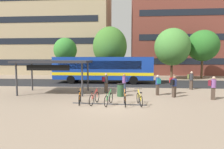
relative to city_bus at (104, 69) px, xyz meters
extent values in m
plane|color=gray|center=(1.85, -10.93, -1.78)|extent=(200.00, 200.00, 0.00)
cube|color=#232326|center=(1.85, 0.00, -1.77)|extent=(80.00, 7.20, 0.01)
cube|color=#14389E|center=(-0.06, 0.00, 0.07)|extent=(12.02, 2.65, 2.70)
cube|color=yellow|center=(-0.06, 0.00, -0.58)|extent=(12.04, 2.67, 0.36)
cube|color=black|center=(5.39, -0.04, 1.20)|extent=(1.02, 2.30, 0.40)
cube|color=black|center=(5.92, -0.05, 0.34)|extent=(0.10, 2.19, 1.40)
cube|color=black|center=(-0.35, 1.25, 0.48)|extent=(9.84, 0.14, 0.97)
cube|color=black|center=(-0.37, -1.24, 0.48)|extent=(9.84, 0.14, 0.97)
cylinder|color=black|center=(3.67, 1.13, -1.28)|extent=(1.00, 0.31, 1.00)
cylinder|color=black|center=(3.65, -1.18, -1.28)|extent=(1.00, 0.31, 1.00)
cylinder|color=black|center=(-3.77, 1.19, -1.28)|extent=(1.00, 0.31, 1.00)
cylinder|color=black|center=(-3.79, -1.12, -1.28)|extent=(1.00, 0.31, 1.00)
cube|color=#47474C|center=(1.71, -10.86, -1.75)|extent=(4.91, 0.31, 0.06)
cylinder|color=#47474C|center=(-0.25, -10.77, -1.43)|extent=(0.04, 0.04, 0.70)
cylinder|color=#47474C|center=(0.73, -10.81, -1.43)|extent=(0.04, 0.04, 0.70)
cylinder|color=#47474C|center=(1.71, -10.86, -1.43)|extent=(0.04, 0.04, 0.70)
cylinder|color=#47474C|center=(2.69, -10.91, -1.43)|extent=(0.04, 0.04, 0.70)
cylinder|color=#47474C|center=(3.68, -10.95, -1.43)|extent=(0.04, 0.04, 0.70)
torus|color=black|center=(-0.33, -10.28, -1.42)|extent=(0.17, 0.70, 0.70)
torus|color=black|center=(-0.16, -11.28, -1.42)|extent=(0.17, 0.70, 0.70)
cube|color=orange|center=(-0.25, -10.76, -1.11)|extent=(0.19, 0.91, 0.58)
cylinder|color=orange|center=(-0.18, -11.18, -1.16)|extent=(0.03, 0.03, 0.55)
cube|color=black|center=(-0.18, -11.18, -0.90)|extent=(0.14, 0.23, 0.05)
cylinder|color=orange|center=(-0.33, -10.29, -1.11)|extent=(0.04, 0.04, 0.65)
cylinder|color=black|center=(-0.33, -10.29, -0.80)|extent=(0.52, 0.12, 0.03)
torus|color=black|center=(0.84, -10.28, -1.42)|extent=(0.19, 0.70, 0.70)
torus|color=black|center=(0.63, -11.28, -1.42)|extent=(0.19, 0.70, 0.70)
cube|color=red|center=(0.74, -10.76, -1.11)|extent=(0.22, 0.91, 0.58)
cylinder|color=red|center=(0.65, -11.18, -1.16)|extent=(0.04, 0.04, 0.55)
cube|color=black|center=(0.65, -11.18, -0.90)|extent=(0.14, 0.24, 0.05)
cylinder|color=red|center=(0.84, -10.30, -1.11)|extent=(0.04, 0.04, 0.65)
cylinder|color=black|center=(0.84, -10.30, -0.80)|extent=(0.51, 0.14, 0.03)
torus|color=black|center=(1.82, -10.46, -1.42)|extent=(0.20, 0.70, 0.70)
torus|color=black|center=(1.59, -11.45, -1.42)|extent=(0.20, 0.70, 0.70)
cube|color=#1E7F38|center=(1.71, -10.93, -1.11)|extent=(0.23, 0.90, 0.58)
cylinder|color=#1E7F38|center=(1.61, -11.35, -1.16)|extent=(0.04, 0.04, 0.55)
cube|color=black|center=(1.61, -11.35, -0.90)|extent=(0.15, 0.24, 0.05)
cylinder|color=#1E7F38|center=(1.81, -10.48, -1.11)|extent=(0.04, 0.04, 0.65)
cylinder|color=black|center=(1.81, -10.48, -0.80)|extent=(0.51, 0.14, 0.03)
torus|color=black|center=(2.71, -10.44, -1.42)|extent=(0.09, 0.71, 0.70)
torus|color=black|center=(2.78, -11.46, -1.42)|extent=(0.09, 0.71, 0.70)
cube|color=orange|center=(2.75, -10.93, -1.11)|extent=(0.09, 0.92, 0.58)
cylinder|color=orange|center=(2.77, -11.36, -1.16)|extent=(0.03, 0.03, 0.55)
cube|color=black|center=(2.77, -11.36, -0.90)|extent=(0.11, 0.23, 0.05)
cylinder|color=orange|center=(2.71, -10.46, -1.11)|extent=(0.03, 0.03, 0.65)
cylinder|color=black|center=(2.71, -10.46, -0.80)|extent=(0.52, 0.06, 0.03)
torus|color=black|center=(3.62, -10.33, -1.42)|extent=(0.14, 0.70, 0.70)
torus|color=black|center=(3.77, -11.34, -1.42)|extent=(0.14, 0.70, 0.70)
cube|color=yellow|center=(3.69, -10.82, -1.11)|extent=(0.16, 0.92, 0.58)
cylinder|color=yellow|center=(3.75, -11.24, -1.16)|extent=(0.03, 0.03, 0.55)
cube|color=black|center=(3.75, -11.24, -0.90)|extent=(0.13, 0.23, 0.05)
cylinder|color=yellow|center=(3.62, -10.35, -1.11)|extent=(0.04, 0.04, 0.65)
cylinder|color=black|center=(3.62, -10.35, -0.80)|extent=(0.52, 0.10, 0.03)
cylinder|color=#38383D|center=(-5.98, -8.59, -0.46)|extent=(0.14, 0.14, 2.64)
cylinder|color=#38383D|center=(-0.66, -8.40, -0.46)|extent=(0.14, 0.14, 2.64)
cylinder|color=#38383D|center=(-6.07, -5.95, -0.46)|extent=(0.14, 0.14, 2.64)
cylinder|color=#38383D|center=(-0.75, -5.76, -0.46)|extent=(0.14, 0.14, 2.64)
cube|color=#28282D|center=(-3.37, -7.17, 0.96)|extent=(6.25, 3.66, 0.20)
cube|color=black|center=(-3.31, -8.64, 0.51)|extent=(3.41, 0.20, 0.44)
cube|color=#47382D|center=(9.15, -8.84, -1.33)|extent=(0.31, 0.27, 0.89)
cylinder|color=#7F4C93|center=(9.15, -8.84, -0.58)|extent=(0.43, 0.43, 0.60)
sphere|color=tan|center=(9.15, -8.84, -0.17)|extent=(0.22, 0.22, 0.22)
cube|color=maroon|center=(8.91, -8.76, -0.55)|extent=(0.26, 0.32, 0.40)
cube|color=#47382D|center=(6.54, -8.18, -1.34)|extent=(0.33, 0.32, 0.87)
cylinder|color=navy|center=(6.54, -8.18, -0.62)|extent=(0.48, 0.48, 0.58)
sphere|color=#936B4C|center=(6.54, -8.18, -0.22)|extent=(0.22, 0.22, 0.22)
cube|color=black|center=(6.34, -8.35, -0.59)|extent=(0.32, 0.33, 0.40)
cube|color=#47382D|center=(1.05, -6.59, -1.35)|extent=(0.32, 0.30, 0.86)
cylinder|color=#333338|center=(1.05, -6.59, -0.60)|extent=(0.46, 0.46, 0.63)
sphere|color=tan|center=(1.05, -6.59, -0.17)|extent=(0.22, 0.22, 0.22)
cube|color=maroon|center=(0.82, -6.72, -0.57)|extent=(0.29, 0.33, 0.40)
cube|color=#47382D|center=(9.11, -4.33, -1.32)|extent=(0.33, 0.33, 0.91)
cylinder|color=#333338|center=(9.11, -4.33, -0.55)|extent=(0.48, 0.48, 0.64)
sphere|color=beige|center=(9.11, -4.33, -0.12)|extent=(0.22, 0.22, 0.22)
cube|color=#56602D|center=(8.93, -4.14, -0.51)|extent=(0.33, 0.32, 0.40)
cube|color=#2D3851|center=(2.64, -6.19, -1.37)|extent=(0.31, 0.27, 0.81)
cylinder|color=#7F4C93|center=(2.64, -6.19, -0.67)|extent=(0.43, 0.43, 0.59)
sphere|color=#936B4C|center=(2.64, -6.19, -0.26)|extent=(0.22, 0.22, 0.22)
cube|color=navy|center=(2.88, -6.27, -0.64)|extent=(0.26, 0.32, 0.40)
cube|color=#47382D|center=(5.39, -7.43, -1.33)|extent=(0.25, 0.30, 0.88)
cylinder|color=navy|center=(5.39, -7.43, -0.61)|extent=(0.40, 0.40, 0.57)
sphere|color=beige|center=(5.39, -7.43, -0.22)|extent=(0.22, 0.22, 0.22)
cube|color=#197075|center=(5.44, -7.69, -0.58)|extent=(0.31, 0.23, 0.40)
cube|color=#47382D|center=(6.83, -6.84, -1.37)|extent=(0.33, 0.31, 0.81)
cylinder|color=maroon|center=(6.83, -6.84, -0.64)|extent=(0.47, 0.47, 0.65)
sphere|color=brown|center=(6.83, -6.84, -0.21)|extent=(0.22, 0.22, 0.22)
cube|color=#B21E23|center=(6.61, -6.71, -0.61)|extent=(0.30, 0.33, 0.40)
cylinder|color=#284C2D|center=(2.37, -8.16, -1.30)|extent=(0.52, 0.52, 0.95)
cylinder|color=black|center=(2.37, -8.16, -0.79)|extent=(0.55, 0.55, 0.08)
cylinder|color=brown|center=(-6.26, 4.39, -0.38)|extent=(0.32, 0.32, 2.80)
ellipsoid|color=#388433|center=(-6.26, 4.39, 2.53)|extent=(3.39, 3.39, 3.56)
cylinder|color=brown|center=(14.24, 6.41, -0.28)|extent=(0.32, 0.32, 2.98)
ellipsoid|color=#2D7028|center=(14.24, 6.41, 3.18)|extent=(4.64, 4.64, 4.65)
cylinder|color=brown|center=(9.42, 5.04, -0.57)|extent=(0.32, 0.32, 2.41)
ellipsoid|color=#4C8E3D|center=(9.42, 5.04, 2.93)|extent=(5.08, 5.08, 5.40)
cylinder|color=brown|center=(0.36, 4.71, -0.60)|extent=(0.32, 0.32, 2.35)
ellipsoid|color=#427A2D|center=(0.36, 4.71, 3.02)|extent=(4.99, 4.99, 5.75)
cube|color=tan|center=(-12.48, 15.83, 7.88)|extent=(23.38, 11.60, 19.31)
cube|color=black|center=(-12.48, 10.00, 0.54)|extent=(20.58, 0.06, 1.10)
cube|color=black|center=(-12.48, 10.00, 4.41)|extent=(20.58, 0.06, 1.10)
cube|color=black|center=(-12.48, 10.00, 8.27)|extent=(20.58, 0.06, 1.10)
cube|color=brown|center=(13.09, 16.36, 8.78)|extent=(18.37, 10.93, 21.11)
cube|color=black|center=(13.09, 10.86, 0.76)|extent=(16.17, 0.06, 1.10)
cube|color=black|center=(13.09, 10.86, 4.98)|extent=(16.17, 0.06, 1.10)
cube|color=black|center=(13.09, 10.86, 9.20)|extent=(16.17, 0.06, 1.10)
camera|label=1|loc=(2.85, -22.76, 1.21)|focal=29.80mm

